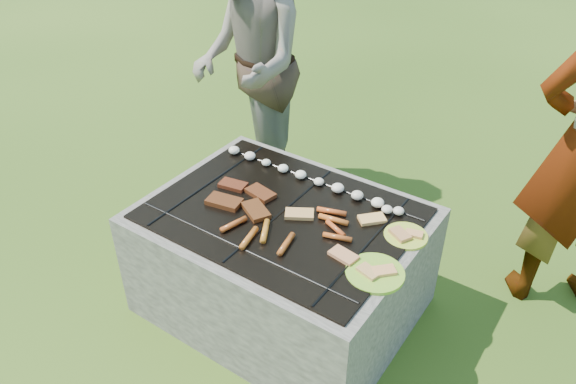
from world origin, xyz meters
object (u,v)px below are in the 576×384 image
plate_far (405,236)px  plate_near (375,273)px  fire_pit (282,264)px  bystander (247,65)px

plate_far → plate_near: same height
fire_pit → plate_near: (0.56, -0.13, 0.33)m
plate_far → fire_pit: bearing=-162.8°
fire_pit → plate_near: plate_near is taller
plate_far → plate_near: 0.30m
plate_near → bystander: size_ratio=0.16×
plate_near → bystander: bearing=146.1°
fire_pit → bystander: bearing=135.8°
bystander → plate_far: bearing=22.8°
bystander → fire_pit: bearing=3.2°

